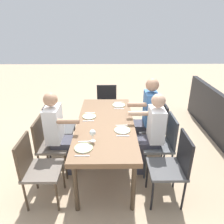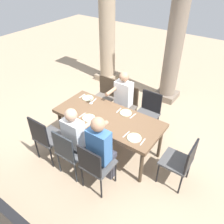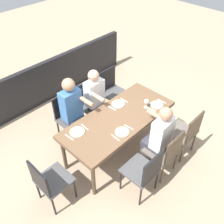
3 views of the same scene
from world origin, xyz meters
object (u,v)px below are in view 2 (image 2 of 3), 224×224
object	(u,v)px
chair_west_south	(46,136)
wine_glass_0	(91,98)
chair_east_south	(95,164)
chair_head_east	(181,161)
plate_1	(89,118)
diner_woman_green	(121,101)
chair_mid_north	(126,104)
plate_0	(88,98)
stone_column_near	(107,27)
plate_2	(126,113)
chair_west_north	(105,95)
stone_column_centre	(175,42)
chair_east_north	(148,111)
diner_guest_third	(102,149)
chair_mid_south	(70,150)
dining_table	(108,119)
diner_man_white	(77,137)
plate_3	(134,138)

from	to	relation	value
chair_west_south	wine_glass_0	world-z (taller)	chair_west_south
chair_east_south	chair_head_east	world-z (taller)	chair_east_south
chair_east_south	chair_head_east	distance (m)	1.32
plate_1	diner_woman_green	bearing A→B (deg)	84.20
chair_west_south	chair_east_south	distance (m)	1.08
chair_mid_north	plate_0	size ratio (longest dim) A/B	3.94
stone_column_near	plate_1	distance (m)	3.07
chair_east_south	plate_2	xyz separation A→B (m)	(-0.17, 1.10, 0.24)
chair_west_north	stone_column_centre	distance (m)	1.97
chair_head_east	wine_glass_0	size ratio (longest dim) A/B	5.37
chair_east_north	diner_guest_third	world-z (taller)	diner_guest_third
diner_woman_green	plate_1	size ratio (longest dim) A/B	5.76
chair_head_east	plate_2	distance (m)	1.24
chair_mid_south	plate_2	xyz separation A→B (m)	(0.35, 1.10, 0.24)
dining_table	chair_mid_north	bearing A→B (deg)	100.07
chair_head_east	diner_guest_third	world-z (taller)	diner_guest_third
plate_0	chair_west_north	bearing A→B (deg)	93.72
chair_head_east	diner_man_white	xyz separation A→B (m)	(-1.54, -0.66, 0.16)
chair_east_south	diner_guest_third	bearing A→B (deg)	90.96
plate_1	plate_3	xyz separation A→B (m)	(0.91, 0.01, -0.00)
diner_guest_third	diner_woman_green	bearing A→B (deg)	111.20
chair_west_south	dining_table	bearing A→B (deg)	49.82
chair_mid_south	plate_0	world-z (taller)	chair_mid_south
chair_mid_south	wine_glass_0	distance (m)	1.11
plate_0	diner_guest_third	bearing A→B (deg)	-41.52
chair_east_south	plate_1	xyz separation A→B (m)	(-0.61, 0.60, 0.24)
dining_table	chair_head_east	size ratio (longest dim) A/B	2.22
diner_man_white	plate_1	size ratio (longest dim) A/B	5.65
dining_table	diner_man_white	xyz separation A→B (m)	(-0.15, -0.66, -0.02)
diner_woman_green	chair_mid_north	bearing A→B (deg)	89.01
diner_man_white	plate_3	distance (m)	0.93
chair_mid_north	diner_guest_third	bearing A→B (deg)	-71.18
diner_woman_green	chair_east_south	bearing A→B (deg)	-70.93
wine_glass_0	plate_2	xyz separation A→B (m)	(0.71, 0.11, -0.11)
chair_west_north	stone_column_centre	world-z (taller)	stone_column_centre
chair_head_east	diner_man_white	distance (m)	1.68
chair_mid_north	diner_man_white	distance (m)	1.50
chair_east_north	chair_east_south	xyz separation A→B (m)	(0.00, -1.68, 0.00)
dining_table	stone_column_centre	bearing A→B (deg)	86.38
chair_head_east	plate_2	world-z (taller)	chair_head_east
dining_table	diner_woman_green	size ratio (longest dim) A/B	1.51
diner_man_white	chair_west_south	bearing A→B (deg)	-161.65
chair_mid_north	diner_woman_green	bearing A→B (deg)	-90.99
diner_man_white	stone_column_centre	size ratio (longest dim) A/B	0.43
chair_east_north	stone_column_centre	bearing A→B (deg)	98.31
chair_east_north	plate_0	distance (m)	1.22
chair_mid_south	chair_head_east	world-z (taller)	chair_mid_south
chair_head_east	plate_1	xyz separation A→B (m)	(-1.63, -0.24, 0.26)
chair_east_south	plate_0	distance (m)	1.53
diner_woman_green	plate_0	bearing A→B (deg)	-141.57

